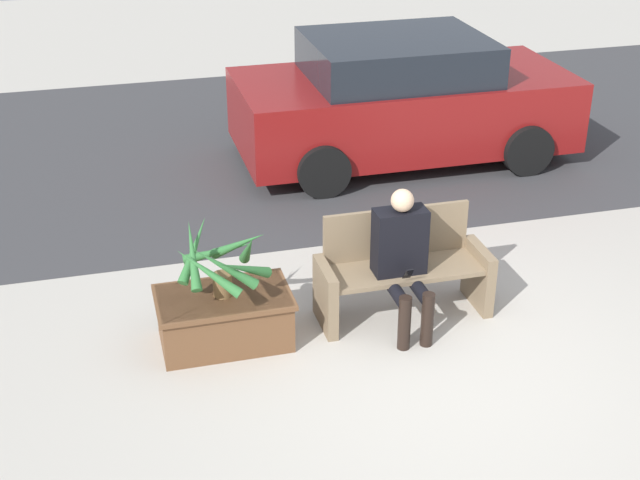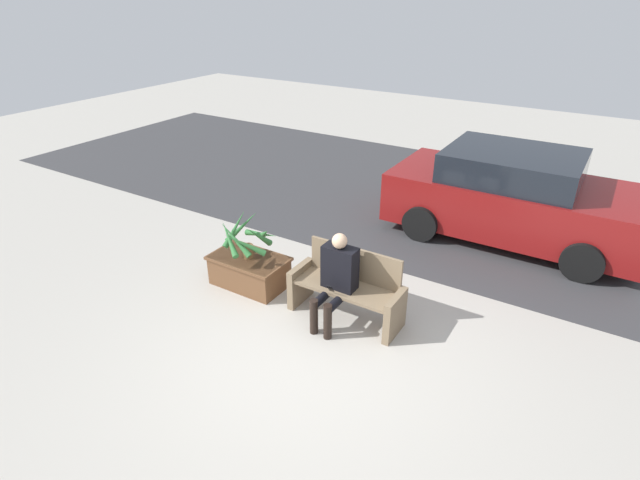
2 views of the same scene
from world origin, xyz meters
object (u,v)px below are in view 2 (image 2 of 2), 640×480
person_seated (336,276)px  potted_plant (247,237)px  planter_box (249,270)px  bench (348,288)px  parked_car (512,197)px

person_seated → potted_plant: person_seated is taller
person_seated → planter_box: bearing=176.1°
bench → potted_plant: bearing=-176.8°
bench → potted_plant: 1.59m
person_seated → planter_box: size_ratio=1.11×
planter_box → potted_plant: 0.52m
person_seated → potted_plant: (-1.48, 0.09, 0.10)m
parked_car → person_seated: bearing=-109.4°
parked_car → planter_box: bearing=-128.1°
bench → planter_box: 1.56m
potted_plant → parked_car: 4.46m
person_seated → bench: bearing=69.4°
bench → planter_box: size_ratio=1.35×
planter_box → potted_plant: (0.00, -0.01, 0.52)m
bench → parked_car: parked_car is taller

